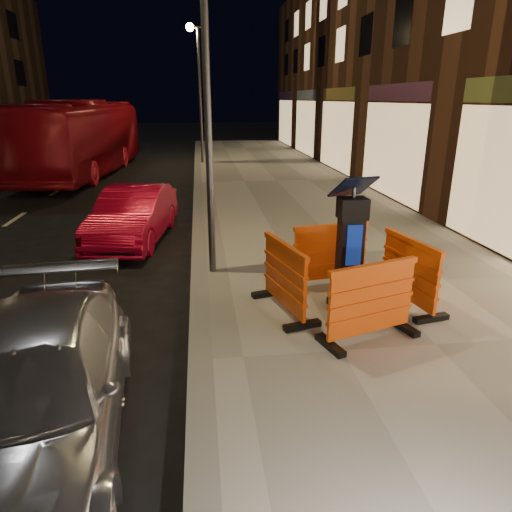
{
  "coord_description": "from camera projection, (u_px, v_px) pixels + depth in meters",
  "views": [
    {
      "loc": [
        0.08,
        -4.83,
        3.14
      ],
      "look_at": [
        0.8,
        1.0,
        1.1
      ],
      "focal_mm": 32.0,
      "sensor_mm": 36.0,
      "label": 1
    }
  ],
  "objects": [
    {
      "name": "ground_plane",
      "position": [
        201.0,
        370.0,
        5.55
      ],
      "size": [
        120.0,
        120.0,
        0.0
      ],
      "primitive_type": "plane",
      "color": "black",
      "rests_on": "ground"
    },
    {
      "name": "sidewalk",
      "position": [
        435.0,
        349.0,
        5.87
      ],
      "size": [
        6.0,
        60.0,
        0.15
      ],
      "primitive_type": "cube",
      "color": "gray",
      "rests_on": "ground"
    },
    {
      "name": "kerb",
      "position": [
        201.0,
        365.0,
        5.53
      ],
      "size": [
        0.3,
        60.0,
        0.15
      ],
      "primitive_type": "cube",
      "color": "slate",
      "rests_on": "ground"
    },
    {
      "name": "parking_kiosk",
      "position": [
        350.0,
        248.0,
        6.58
      ],
      "size": [
        0.71,
        0.71,
        1.87
      ],
      "primitive_type": "cube",
      "rotation": [
        0.0,
        0.0,
        0.23
      ],
      "color": "black",
      "rests_on": "sidewalk"
    },
    {
      "name": "barrier_front",
      "position": [
        371.0,
        302.0,
        5.83
      ],
      "size": [
        1.45,
        0.94,
        1.05
      ],
      "primitive_type": "cube",
      "rotation": [
        0.0,
        0.0,
        0.31
      ],
      "color": "#DF4C0D",
      "rests_on": "sidewalk"
    },
    {
      "name": "barrier_back",
      "position": [
        330.0,
        254.0,
        7.61
      ],
      "size": [
        1.42,
        0.77,
        1.05
      ],
      "primitive_type": "cube",
      "rotation": [
        0.0,
        0.0,
        0.17
      ],
      "color": "#DF4C0D",
      "rests_on": "sidewalk"
    },
    {
      "name": "barrier_kerbside",
      "position": [
        285.0,
        278.0,
        6.61
      ],
      "size": [
        0.88,
        1.44,
        1.05
      ],
      "primitive_type": "cube",
      "rotation": [
        0.0,
        0.0,
        1.83
      ],
      "color": "#DF4C0D",
      "rests_on": "sidewalk"
    },
    {
      "name": "barrier_bldgside",
      "position": [
        409.0,
        272.0,
        6.83
      ],
      "size": [
        0.8,
        1.42,
        1.05
      ],
      "primitive_type": "cube",
      "rotation": [
        0.0,
        0.0,
        1.76
      ],
      "color": "#DF4C0D",
      "rests_on": "sidewalk"
    },
    {
      "name": "car_silver",
      "position": [
        40.0,
        445.0,
        4.35
      ],
      "size": [
        2.06,
        4.26,
        1.19
      ],
      "primitive_type": "imported",
      "rotation": [
        0.0,
        0.0,
        0.1
      ],
      "color": "silver",
      "rests_on": "ground"
    },
    {
      "name": "car_red",
      "position": [
        136.0,
        241.0,
        10.61
      ],
      "size": [
        1.82,
        3.9,
        1.24
      ],
      "primitive_type": "imported",
      "rotation": [
        0.0,
        0.0,
        -0.14
      ],
      "color": "#A00721",
      "rests_on": "ground"
    },
    {
      "name": "bus_doubledecker",
      "position": [
        86.0,
        174.0,
        19.9
      ],
      "size": [
        3.42,
        11.23,
        3.08
      ],
      "primitive_type": "imported",
      "rotation": [
        0.0,
        0.0,
        -0.08
      ],
      "color": "maroon",
      "rests_on": "ground"
    },
    {
      "name": "street_lamp_mid",
      "position": [
        207.0,
        97.0,
        7.36
      ],
      "size": [
        0.12,
        0.12,
        6.0
      ],
      "primitive_type": "cylinder",
      "color": "#3F3F44",
      "rests_on": "sidewalk"
    },
    {
      "name": "street_lamp_far",
      "position": [
        200.0,
        98.0,
        21.43
      ],
      "size": [
        0.12,
        0.12,
        6.0
      ],
      "primitive_type": "cylinder",
      "color": "#3F3F44",
      "rests_on": "sidewalk"
    }
  ]
}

